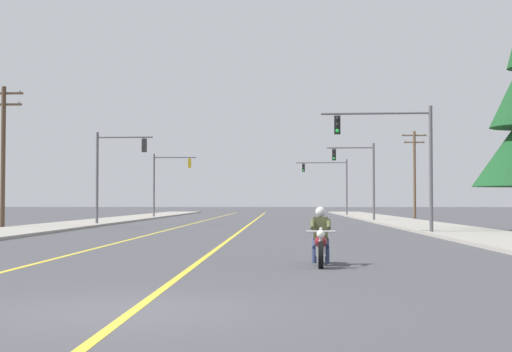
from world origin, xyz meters
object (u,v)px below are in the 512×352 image
at_px(traffic_signal_near_right, 398,149).
at_px(traffic_signal_near_left, 113,165).
at_px(traffic_signal_mid_left, 166,176).
at_px(utility_pole_left_near, 3,151).
at_px(traffic_signal_mid_right, 361,171).
at_px(traffic_signal_far_right, 332,178).
at_px(utility_pole_right_far, 414,171).
at_px(motorcycle_with_rider, 321,242).

xyz_separation_m(traffic_signal_near_right, traffic_signal_near_left, (-16.82, 12.96, -0.10)).
height_order(traffic_signal_mid_left, utility_pole_left_near, utility_pole_left_near).
xyz_separation_m(traffic_signal_near_right, utility_pole_left_near, (-21.76, 6.53, 0.37)).
bearing_deg(traffic_signal_mid_right, utility_pole_left_near, -143.66).
distance_m(traffic_signal_near_left, traffic_signal_mid_right, 20.17).
bearing_deg(traffic_signal_mid_right, traffic_signal_near_left, -150.08).
distance_m(traffic_signal_mid_left, traffic_signal_far_right, 19.54).
bearing_deg(utility_pole_right_far, utility_pole_left_near, -136.41).
distance_m(traffic_signal_mid_left, utility_pole_left_near, 29.42).
bearing_deg(motorcycle_with_rider, traffic_signal_mid_left, 102.84).
height_order(traffic_signal_mid_left, utility_pole_right_far, utility_pole_right_far).
distance_m(motorcycle_with_rider, traffic_signal_far_right, 63.36).
bearing_deg(traffic_signal_mid_left, utility_pole_left_near, -99.78).
xyz_separation_m(motorcycle_with_rider, utility_pole_right_far, (11.54, 51.18, 3.84)).
relative_size(traffic_signal_mid_left, utility_pole_left_near, 0.75).
xyz_separation_m(traffic_signal_near_right, traffic_signal_mid_left, (-16.76, 35.52, -0.08)).
bearing_deg(motorcycle_with_rider, utility_pole_left_near, 125.46).
height_order(traffic_signal_near_right, utility_pole_right_far, utility_pole_right_far).
distance_m(motorcycle_with_rider, traffic_signal_mid_right, 40.95).
bearing_deg(traffic_signal_far_right, traffic_signal_near_left, -117.14).
bearing_deg(traffic_signal_near_left, traffic_signal_mid_right, 29.92).
bearing_deg(traffic_signal_near_right, traffic_signal_near_left, 142.39).
bearing_deg(traffic_signal_near_left, traffic_signal_mid_left, 89.86).
bearing_deg(traffic_signal_mid_right, motorcycle_with_rider, -97.55).
xyz_separation_m(traffic_signal_near_right, traffic_signal_mid_right, (0.66, 23.02, -0.10)).
bearing_deg(traffic_signal_mid_left, motorcycle_with_rider, -77.16).
bearing_deg(traffic_signal_near_left, utility_pole_right_far, 41.31).
bearing_deg(utility_pole_right_far, traffic_signal_far_right, 120.11).
relative_size(traffic_signal_mid_right, utility_pole_left_near, 0.75).
height_order(traffic_signal_near_left, traffic_signal_mid_left, same).
height_order(motorcycle_with_rider, utility_pole_left_near, utility_pole_left_near).
bearing_deg(traffic_signal_near_left, traffic_signal_far_right, 62.86).
bearing_deg(traffic_signal_far_right, motorcycle_with_rider, -94.21).
height_order(traffic_signal_near_right, traffic_signal_far_right, same).
height_order(traffic_signal_mid_right, traffic_signal_mid_left, same).
height_order(motorcycle_with_rider, traffic_signal_near_right, traffic_signal_near_right).
height_order(motorcycle_with_rider, utility_pole_right_far, utility_pole_right_far).
height_order(traffic_signal_near_left, traffic_signal_mid_right, same).
relative_size(motorcycle_with_rider, traffic_signal_far_right, 0.35).
relative_size(traffic_signal_near_right, traffic_signal_mid_left, 1.00).
distance_m(motorcycle_with_rider, traffic_signal_near_left, 32.89).
xyz_separation_m(traffic_signal_near_right, utility_pole_right_far, (6.85, 33.76, 0.30)).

